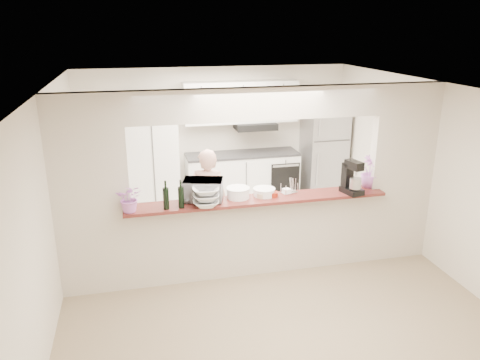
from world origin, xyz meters
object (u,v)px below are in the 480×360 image
object	(u,v)px
refrigerator	(323,153)
person	(208,201)
toaster_oven	(203,190)
stand_mixer	(352,179)

from	to	relation	value
refrigerator	person	size ratio (longest dim) A/B	1.10
toaster_oven	person	bearing A→B (deg)	92.04
stand_mixer	person	size ratio (longest dim) A/B	0.29
stand_mixer	person	distance (m)	2.08
stand_mixer	person	world-z (taller)	person
refrigerator	stand_mixer	bearing A→B (deg)	-106.09
refrigerator	toaster_oven	distance (m)	3.80
toaster_oven	person	xyz separation A→B (m)	(0.18, 0.78, -0.45)
refrigerator	stand_mixer	xyz separation A→B (m)	(-0.80, -2.79, 0.44)
person	stand_mixer	bearing A→B (deg)	167.56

